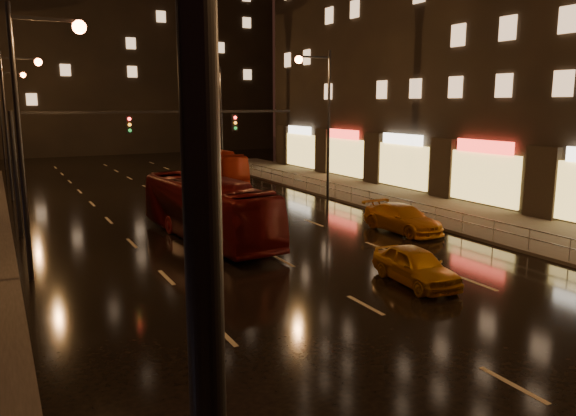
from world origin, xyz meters
The scene contains 10 objects.
ground centered at (0.00, 20.00, 0.00)m, with size 140.00×140.00×0.00m, color black.
sidewalk_right centered at (13.50, 15.00, 0.07)m, with size 7.00×70.00×0.15m, color #38332D.
building_distant centered at (4.00, 72.00, 18.00)m, with size 44.00×16.00×36.00m, color black.
traffic_signal centered at (-5.06, 20.00, 4.74)m, with size 15.31×0.32×6.20m.
streetlight_left centered at (-8.92, -8.00, 6.43)m, with size 2.64×0.50×10.00m.
railing_right centered at (10.20, 18.00, 0.90)m, with size 0.05×56.00×1.00m.
bus_red centered at (-1.50, 15.10, 1.50)m, with size 2.52×10.79×3.00m, color #540C0C.
bus_curb centered at (6.00, 34.74, 1.32)m, with size 2.22×9.49×2.64m, color maroon.
taxi_near centered at (2.95, 5.03, 0.69)m, with size 1.62×4.03×1.37m, color #BA7611.
taxi_far centered at (8.00, 12.01, 0.70)m, with size 1.95×4.80×1.39m, color #C27012.
Camera 1 is at (-10.42, -10.41, 6.57)m, focal length 35.00 mm.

